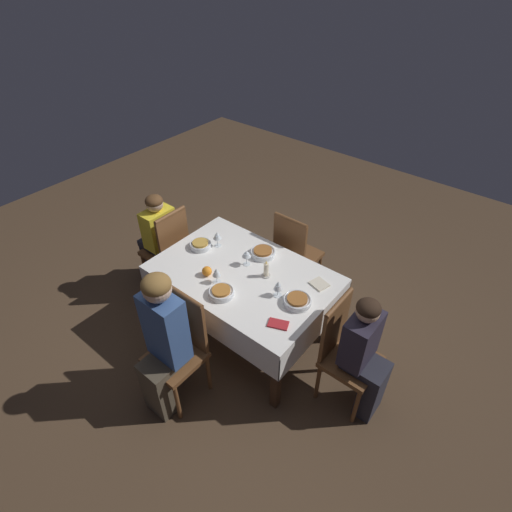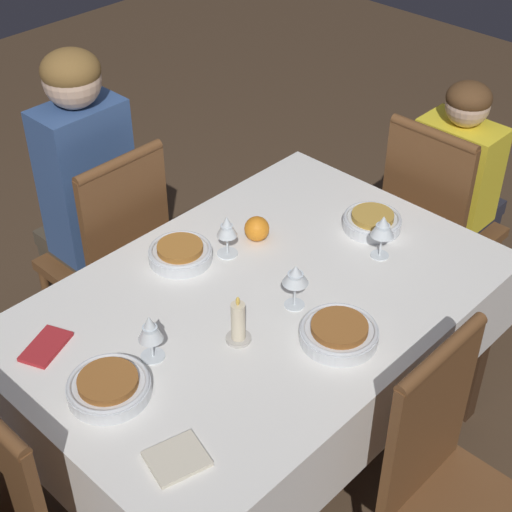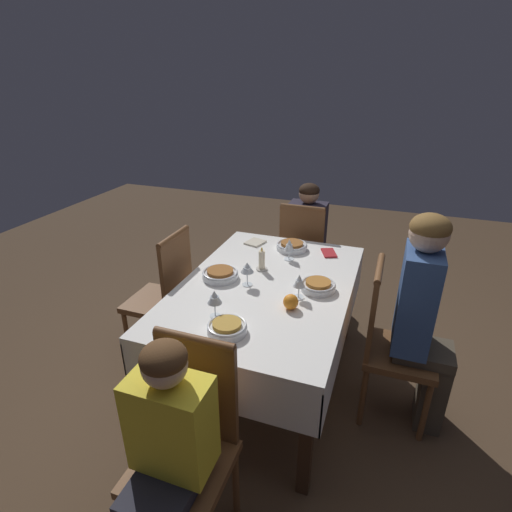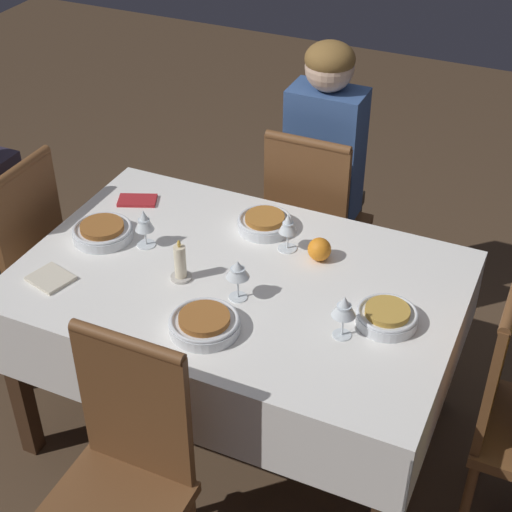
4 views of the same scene
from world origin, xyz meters
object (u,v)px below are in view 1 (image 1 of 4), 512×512
napkin_red_folded (319,284)px  wine_glass_north (217,273)px  chair_west (344,349)px  napkin_spare_side (278,324)px  wine_glass_west (278,286)px  bowl_east (200,245)px  person_adult_denim (162,339)px  candle_centerpiece (266,271)px  wine_glass_east (217,236)px  dining_table (243,281)px  bowl_west (297,301)px  chair_north (181,344)px  bowl_south (263,252)px  bowl_north (221,292)px  person_child_dark (366,354)px  orange_fruit (207,271)px  chair_east (169,247)px  person_child_yellow (157,236)px  wine_glass_south (247,254)px  chair_south (295,252)px

napkin_red_folded → wine_glass_north: bearing=37.0°
chair_west → napkin_spare_side: size_ratio=5.70×
wine_glass_west → bowl_east: (0.89, -0.06, -0.07)m
person_adult_denim → candle_centerpiece: bearing=80.2°
wine_glass_east → candle_centerpiece: (-0.58, 0.05, -0.05)m
dining_table → bowl_west: bowl_west is taller
chair_north → bowl_south: (0.03, -1.01, 0.24)m
bowl_north → wine_glass_east: wine_glass_east is taller
person_child_dark → bowl_east: (1.64, -0.02, 0.17)m
person_adult_denim → orange_fruit: person_adult_denim is taller
bowl_east → bowl_south: (-0.50, -0.26, -0.00)m
person_adult_denim → candle_centerpiece: person_adult_denim is taller
chair_west → candle_centerpiece: 0.85m
wine_glass_west → napkin_red_folded: (-0.18, -0.30, -0.09)m
person_adult_denim → wine_glass_west: (-0.37, -0.83, 0.12)m
chair_east → dining_table: bearing=89.5°
chair_north → napkin_red_folded: size_ratio=5.98×
bowl_north → bowl_west: bearing=-150.1°
chair_east → person_child_yellow: bearing=-90.0°
chair_west → wine_glass_west: bearing=93.7°
bowl_west → wine_glass_east: wine_glass_east is taller
bowl_west → person_child_yellow: bearing=-0.7°
bowl_north → wine_glass_west: bearing=-141.9°
person_child_dark → wine_glass_south: person_child_dark is taller
wine_glass_east → chair_north: bearing=115.8°
bowl_north → candle_centerpiece: size_ratio=1.29×
person_child_yellow → bowl_east: 0.63m
bowl_south → napkin_spare_side: bearing=136.1°
bowl_north → wine_glass_west: size_ratio=1.37×
person_adult_denim → napkin_spare_side: person_adult_denim is taller
chair_north → wine_glass_west: chair_north is taller
bowl_north → bowl_south: (0.06, -0.59, -0.00)m
dining_table → chair_south: size_ratio=1.54×
candle_centerpiece → wine_glass_west: bearing=149.7°
bowl_south → wine_glass_south: 0.20m
bowl_north → napkin_red_folded: (-0.52, -0.57, -0.02)m
wine_glass_north → wine_glass_east: size_ratio=0.95×
candle_centerpiece → wine_glass_east: bearing=-5.0°
chair_north → orange_fruit: (0.21, -0.52, 0.25)m
chair_north → candle_centerpiece: chair_north is taller
bowl_north → napkin_spare_side: size_ratio=1.20×
dining_table → person_child_yellow: bearing=-0.5°
wine_glass_west → bowl_east: size_ratio=0.75×
person_child_dark → candle_centerpiece: size_ratio=6.95×
bowl_west → candle_centerpiece: 0.38m
wine_glass_east → bowl_south: size_ratio=0.69×
dining_table → person_child_dark: (-1.12, -0.00, -0.05)m
bowl_north → bowl_west: (-0.50, -0.29, -0.00)m
person_child_dark → bowl_south: bearing=76.2°
bowl_west → wine_glass_south: 0.60m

